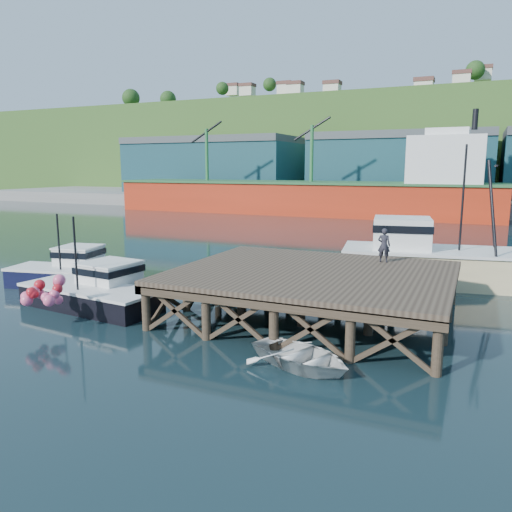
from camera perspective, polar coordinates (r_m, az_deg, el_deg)
The scene contains 12 objects.
ground at distance 25.16m, azimuth -5.64°, elevation -5.35°, with size 300.00×300.00×0.00m, color black.
wharf at distance 22.38m, azimuth 6.39°, elevation -2.20°, with size 12.00×10.00×2.62m.
far_quay at distance 92.02m, azimuth 16.49°, elevation 6.17°, with size 160.00×40.00×2.00m, color gray.
warehouse_left at distance 98.07m, azimuth -4.78°, elevation 9.99°, with size 32.00×16.00×9.00m, color #17444D.
warehouse_mid at distance 86.89m, azimuth 16.22°, elevation 9.61°, with size 28.00×16.00×9.00m, color #17444D.
cargo_ship at distance 72.11m, azimuth 7.47°, elevation 7.36°, with size 55.50×10.00×13.75m.
hillside at distance 121.72m, azimuth 18.66°, elevation 11.64°, with size 220.00×50.00×22.00m, color #2D511E.
boat_navy at distance 30.37m, azimuth -20.37°, elevation -1.61°, with size 7.07×4.33×4.21m.
boat_black at distance 25.39m, azimuth -17.91°, elevation -3.74°, with size 7.50×6.26×4.48m.
trawler at distance 30.67m, azimuth 20.66°, elevation -0.02°, with size 12.36×6.05×7.93m.
dinghy at distance 17.27m, azimuth 5.20°, elevation -11.29°, with size 2.76×3.86×0.80m, color silver.
dockworker at distance 24.99m, azimuth 14.41°, elevation 1.21°, with size 0.61×0.40×1.66m, color #222129.
Camera 1 is at (12.05, -21.05, 6.70)m, focal length 35.00 mm.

